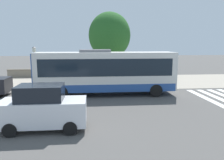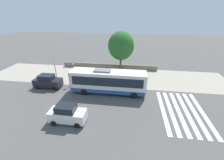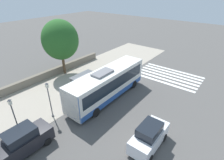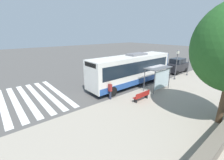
# 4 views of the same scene
# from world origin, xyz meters

# --- Properties ---
(ground_plane) EXTENTS (120.00, 120.00, 0.00)m
(ground_plane) POSITION_xyz_m (0.00, 0.00, 0.00)
(ground_plane) COLOR #514F4C
(ground_plane) RESTS_ON ground
(sidewalk_plaza) EXTENTS (9.00, 44.00, 0.02)m
(sidewalk_plaza) POSITION_xyz_m (-4.50, 0.00, 0.01)
(sidewalk_plaza) COLOR #9E9384
(sidewalk_plaza) RESTS_ON ground
(crosswalk_stripes) EXTENTS (9.00, 5.25, 0.01)m
(crosswalk_stripes) POSITION_xyz_m (5.00, 11.35, 0.00)
(crosswalk_stripes) COLOR silver
(crosswalk_stripes) RESTS_ON ground
(bus) EXTENTS (2.65, 11.03, 3.67)m
(bus) POSITION_xyz_m (1.57, 1.38, 1.90)
(bus) COLOR silver
(bus) RESTS_ON ground
(bus_shelter) EXTENTS (1.53, 3.09, 2.50)m
(bus_shelter) POSITION_xyz_m (-1.43, 0.39, 2.04)
(bus_shelter) COLOR #515459
(bus_shelter) RESTS_ON ground
(pedestrian) EXTENTS (0.34, 0.23, 1.71)m
(pedestrian) POSITION_xyz_m (-0.01, 5.87, 1.01)
(pedestrian) COLOR #2D3347
(pedestrian) RESTS_ON ground
(bench) EXTENTS (0.40, 1.88, 0.88)m
(bench) POSITION_xyz_m (-2.09, 3.86, 0.48)
(bench) COLOR maroon
(bench) RESTS_ON ground
(street_lamp_near) EXTENTS (0.28, 0.28, 3.83)m
(street_lamp_near) POSITION_xyz_m (-0.79, -7.99, 2.29)
(street_lamp_near) COLOR #4C4C51
(street_lamp_near) RESTS_ON ground
(street_lamp_far) EXTENTS (0.28, 0.28, 3.90)m
(street_lamp_far) POSITION_xyz_m (-0.66, -4.70, 2.33)
(street_lamp_far) COLOR #4C4C51
(street_lamp_far) RESTS_ON ground
(parked_car_behind_bus) EXTENTS (1.97, 4.34, 2.16)m
(parked_car_behind_bus) POSITION_xyz_m (1.18, -8.55, 1.04)
(parked_car_behind_bus) COLOR black
(parked_car_behind_bus) RESTS_ON ground
(parked_car_far_lane) EXTENTS (1.84, 4.07, 2.19)m
(parked_car_far_lane) POSITION_xyz_m (8.69, -2.06, 1.04)
(parked_car_far_lane) COLOR silver
(parked_car_far_lane) RESTS_ON ground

